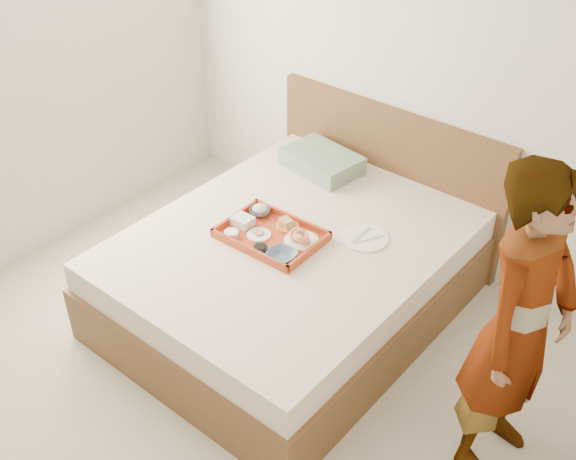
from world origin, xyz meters
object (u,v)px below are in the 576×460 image
(dinner_plate, at_px, (365,238))
(bed, at_px, (292,273))
(person, at_px, (520,329))
(tray, at_px, (271,234))

(dinner_plate, bearing_deg, bed, -144.10)
(dinner_plate, height_order, person, person)
(dinner_plate, distance_m, person, 1.16)
(bed, xyz_separation_m, person, (1.38, -0.18, 0.53))
(tray, bearing_deg, dinner_plate, 36.86)
(bed, relative_size, tray, 3.64)
(bed, relative_size, dinner_plate, 7.66)
(tray, distance_m, person, 1.48)
(dinner_plate, xyz_separation_m, person, (1.05, -0.42, 0.26))
(bed, distance_m, tray, 0.31)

